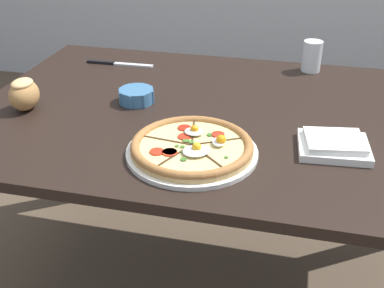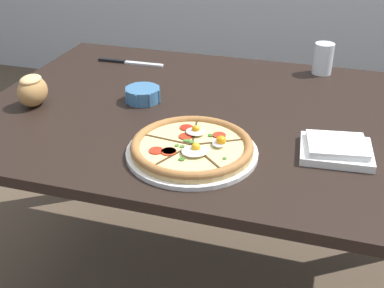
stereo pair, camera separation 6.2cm
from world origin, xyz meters
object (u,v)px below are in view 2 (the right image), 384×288
Objects in this scene: napkin_folded at (336,149)px; bread_piece_mid at (32,90)px; water_glass at (323,60)px; ramekin_bowl at (143,94)px; pizza at (192,148)px; knife_main at (130,62)px; dining_table at (227,136)px.

bread_piece_mid reaches higher than napkin_folded.
ramekin_bowl is at bearing -141.95° from water_glass.
napkin_folded is 1.72× the size of water_glass.
pizza is 2.91× the size of ramekin_bowl.
pizza is at bearing -55.52° from knife_main.
water_glass reaches higher than knife_main.
pizza is at bearing -48.38° from ramekin_bowl.
ramekin_bowl is 1.06× the size of water_glass.
pizza is 1.78× the size of napkin_folded.
ramekin_bowl is 0.62m from napkin_folded.
pizza is at bearing -97.05° from dining_table.
dining_table is at bearing 152.69° from napkin_folded.
water_glass is at bearing 96.87° from napkin_folded.
dining_table is 5.85× the size of knife_main.
bread_piece_mid reaches higher than ramekin_bowl.
bread_piece_mid is at bearing -157.69° from ramekin_bowl.
ramekin_bowl is 1.05× the size of bread_piece_mid.
knife_main is 2.35× the size of water_glass.
water_glass reaches higher than ramekin_bowl.
dining_table is 4.47× the size of pizza.
napkin_folded is at bearing -27.31° from dining_table.
water_glass is (0.70, 0.10, 0.04)m from knife_main.
bread_piece_mid is (-0.55, 0.15, 0.03)m from pizza.
knife_main is at bearing -171.68° from water_glass.
ramekin_bowl is 0.67m from water_glass.
dining_table is 0.29m from pizza.
bread_piece_mid is 0.99m from water_glass.
dining_table is 13.71× the size of water_glass.
napkin_folded is 0.73× the size of knife_main.
napkin_folded is 0.91m from knife_main.
napkin_folded is 1.72× the size of bread_piece_mid.
knife_main is at bearing 148.16° from napkin_folded.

